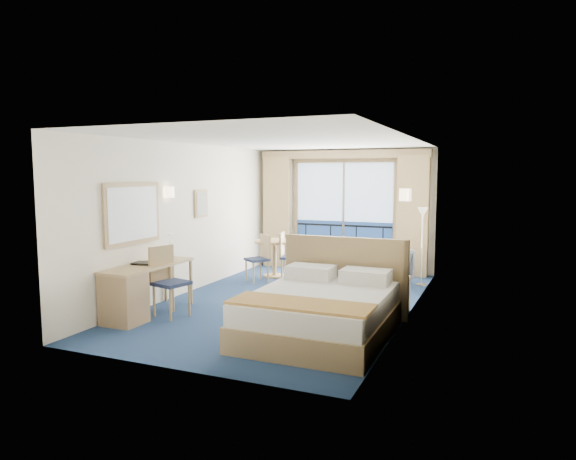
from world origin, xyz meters
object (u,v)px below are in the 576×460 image
Objects in this scene: round_table at (274,249)px; table_chair_b at (261,255)px; floor_lamp at (422,227)px; desk at (129,293)px; table_chair_a at (287,253)px; bed at (322,310)px; nightstand at (394,294)px; armchair at (388,265)px; desk_chair at (167,277)px.

table_chair_b reaches higher than round_table.
round_table is (-2.98, -0.29, -0.57)m from floor_lamp.
table_chair_b is at bearing 80.89° from desk.
desk is 3.77m from table_chair_a.
desk is at bearing -170.22° from bed.
nightstand is 2.25m from armchair.
armchair is 2.36m from round_table.
floor_lamp is 1.78× the size of round_table.
round_table is (0.60, 3.83, 0.15)m from desk.
table_chair_b is (-3.05, -0.81, -0.62)m from floor_lamp.
floor_lamp is 3.22m from table_chair_b.
table_chair_a is 0.55m from table_chair_b.
bed reaches higher than armchair.
round_table is (-2.20, 3.35, 0.24)m from bed.
table_chair_b is at bearing -97.57° from round_table.
armchair is 2.03m from table_chair_a.
desk reaches higher than round_table.
table_chair_a is (-1.94, -0.56, 0.21)m from armchair.
desk_chair is at bearing 179.65° from bed.
nightstand is 3.41m from round_table.
round_table is at bearing -174.48° from floor_lamp.
floor_lamp is at bearing 119.14° from armchair.
floor_lamp is (0.11, 2.10, 0.87)m from nightstand.
armchair is at bearing -21.28° from desk_chair.
table_chair_b is (-0.07, -0.52, -0.05)m from round_table.
table_chair_b is at bearing 156.36° from nightstand.
bed reaches higher than desk.
armchair is at bearing 173.21° from floor_lamp.
desk_chair is 1.14× the size of table_chair_b.
desk_chair is (-3.16, -1.52, 0.32)m from nightstand.
floor_lamp reaches higher than bed.
table_chair_b is (0.53, 3.31, 0.10)m from desk.
nightstand is 0.34× the size of desk.
table_chair_b is (-2.27, 2.83, 0.19)m from bed.
floor_lamp is 3.05m from round_table.
round_table is at bearing 147.75° from nightstand.
table_chair_a is (-2.61, -0.49, -0.60)m from floor_lamp.
bed is at bearing 34.21° from armchair.
bed reaches higher than table_chair_a.
desk is at bearing -62.56° from table_chair_b.
bed is 2.68× the size of round_table.
desk_chair is at bearing 58.38° from desk.
armchair is 0.50× the size of floor_lamp.
floor_lamp is 1.42× the size of desk_chair.
bed reaches higher than table_chair_b.
desk_chair reaches higher than table_chair_a.
desk is (-2.81, -0.48, 0.09)m from bed.
nightstand is 0.58× the size of table_chair_a.
table_chair_a is at bearing 72.81° from table_chair_b.
round_table is at bearing 8.87° from desk_chair.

